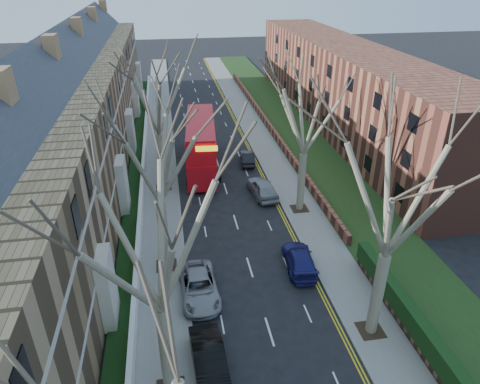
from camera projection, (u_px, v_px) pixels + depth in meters
name	position (u px, v px, depth m)	size (l,w,h in m)	color
pavement_left	(160.00, 145.00, 49.71)	(3.00, 102.00, 0.12)	slate
pavement_right	(261.00, 139.00, 51.51)	(3.00, 102.00, 0.12)	slate
terrace_left	(71.00, 127.00, 39.03)	(9.70, 78.00, 13.60)	olive
flats_right	(343.00, 86.00, 54.39)	(13.97, 54.00, 10.00)	brown
front_wall_left	(143.00, 171.00, 42.25)	(0.30, 78.00, 1.00)	white
grass_verge_right	(297.00, 136.00, 52.15)	(6.00, 102.00, 0.06)	#193413
tree_left_mid	(152.00, 229.00, 16.60)	(10.50, 10.50, 14.71)	#675E4A
tree_left_far	(154.00, 143.00, 25.44)	(10.15, 10.15, 14.22)	#675E4A
tree_left_dist	(155.00, 87.00, 35.72)	(10.50, 10.50, 14.71)	#675E4A
tree_right_mid	(399.00, 184.00, 20.05)	(10.50, 10.50, 14.71)	#675E4A
tree_right_far	(307.00, 105.00, 32.37)	(10.15, 10.15, 14.22)	#675E4A
double_decker_bus	(201.00, 146.00, 43.12)	(3.77, 12.24, 5.00)	red
car_left_mid	(209.00, 361.00, 21.79)	(1.63, 4.66, 1.54)	black
car_left_far	(199.00, 287.00, 26.91)	(2.35, 5.10, 1.42)	gray
car_right_near	(299.00, 259.00, 29.45)	(1.89, 4.65, 1.35)	navy
car_right_mid	(262.00, 188.00, 38.61)	(1.90, 4.72, 1.61)	gray
car_right_far	(248.00, 158.00, 45.02)	(1.35, 3.88, 1.28)	black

